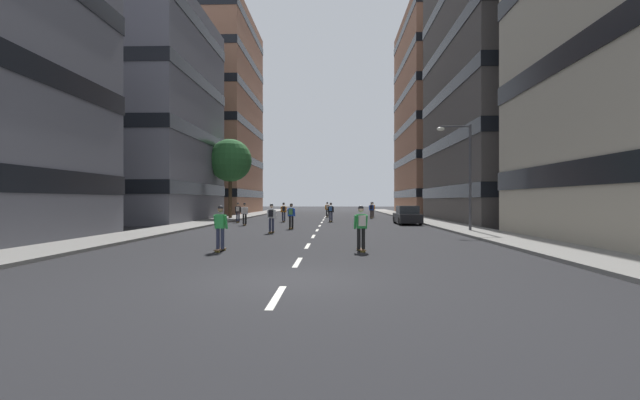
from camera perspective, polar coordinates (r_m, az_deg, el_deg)
ground_plane at (r=42.77m, az=0.39°, el=-2.69°), size 190.71×190.71×0.00m
sidewalk_left at (r=48.00m, az=-11.28°, el=-2.31°), size 3.00×87.41×0.14m
sidewalk_right at (r=47.51m, az=12.46°, el=-2.34°), size 3.00×87.41×0.14m
lane_markings at (r=43.98m, az=0.44°, el=-2.61°), size 0.16×72.20×0.01m
building_left_mid at (r=46.72m, az=-25.75°, el=10.04°), size 17.92×16.41×20.11m
building_left_far at (r=69.81m, az=-16.18°, el=10.57°), size 17.92×20.05×29.47m
building_right_mid at (r=47.80m, az=27.04°, el=19.94°), size 17.92×20.20×36.42m
building_right_far at (r=69.09m, az=18.26°, el=10.57°), size 17.92×20.77×29.20m
parked_car_near at (r=36.67m, az=11.29°, el=-2.03°), size 1.82×4.40×1.52m
street_tree_near at (r=47.00m, az=-11.61°, el=5.05°), size 4.48×4.48×8.27m
streetlamp_right at (r=28.48m, az=18.26°, el=4.31°), size 2.13×0.30×6.50m
skater_0 at (r=40.08m, az=1.41°, el=-1.41°), size 0.56×0.92×1.78m
skater_1 at (r=48.22m, az=6.70°, el=-1.18°), size 0.57×0.92×1.78m
skater_2 at (r=17.39m, az=-12.86°, el=-3.32°), size 0.55×0.92×1.78m
skater_3 at (r=30.15m, az=-3.78°, el=-1.87°), size 0.55×0.92×1.78m
skater_4 at (r=51.22m, az=6.88°, el=-1.14°), size 0.55×0.92×1.78m
skater_5 at (r=17.00m, az=5.38°, el=-3.29°), size 0.56×0.92×1.78m
skater_6 at (r=40.12m, az=-4.76°, el=-1.41°), size 0.56×0.92×1.78m
skater_7 at (r=51.32m, az=0.96°, el=-1.11°), size 0.55×0.92×1.78m
skater_8 at (r=34.95m, az=-9.79°, el=-1.62°), size 0.57×0.92×1.78m
skater_9 at (r=54.62m, az=6.75°, el=-1.07°), size 0.53×0.90×1.78m
skater_10 at (r=39.54m, az=-10.64°, el=-1.43°), size 0.54×0.91×1.78m
skater_11 at (r=26.49m, az=-6.35°, el=-2.12°), size 0.55×0.91×1.78m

